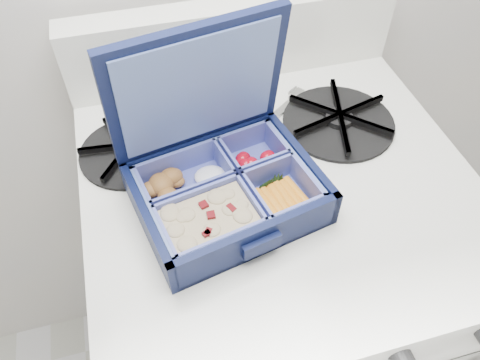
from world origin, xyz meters
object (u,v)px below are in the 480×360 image
object	(u,v)px
fork	(266,124)
bento_box	(227,192)
stove	(265,304)
burner_grate	(339,118)

from	to	relation	value
fork	bento_box	bearing A→B (deg)	-70.05
stove	fork	distance (m)	0.44
bento_box	burner_grate	size ratio (longest dim) A/B	1.31
stove	burner_grate	xyz separation A→B (m)	(0.13, 0.07, 0.43)
bento_box	burner_grate	distance (m)	0.24
burner_grate	fork	world-z (taller)	burner_grate
stove	bento_box	size ratio (longest dim) A/B	3.59
burner_grate	fork	bearing A→B (deg)	166.35
stove	burner_grate	size ratio (longest dim) A/B	4.71
bento_box	burner_grate	world-z (taller)	bento_box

